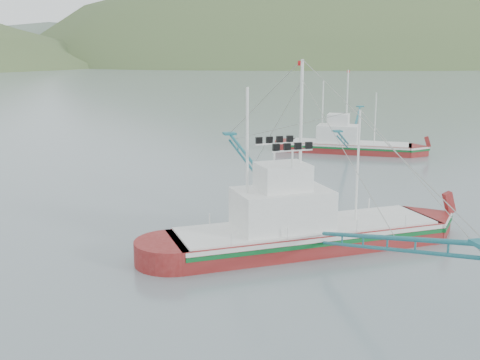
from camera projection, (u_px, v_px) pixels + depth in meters
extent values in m
plane|color=slate|center=(264.00, 253.00, 36.12)|extent=(1200.00, 1200.00, 0.00)
cube|color=maroon|center=(307.00, 244.00, 37.07)|extent=(17.10, 5.92, 2.24)
cube|color=silver|center=(307.00, 229.00, 36.87)|extent=(16.78, 5.98, 0.25)
cube|color=#0C5A25|center=(307.00, 233.00, 36.93)|extent=(16.78, 6.00, 0.25)
cube|color=silver|center=(307.00, 226.00, 36.82)|extent=(16.25, 5.63, 0.13)
cube|color=silver|center=(282.00, 209.00, 36.03)|extent=(5.88, 4.05, 2.46)
cube|color=silver|center=(283.00, 177.00, 35.59)|extent=(3.11, 2.71, 1.57)
cylinder|color=white|center=(301.00, 146.00, 35.56)|extent=(0.18, 0.18, 10.07)
cylinder|color=white|center=(247.00, 162.00, 34.65)|extent=(0.16, 0.16, 8.56)
cylinder|color=white|center=(358.00, 167.00, 37.14)|extent=(0.13, 0.13, 7.05)
cube|color=maroon|center=(349.00, 151.00, 70.34)|extent=(14.00, 10.25, 1.87)
cube|color=silver|center=(350.00, 144.00, 70.17)|extent=(13.80, 10.17, 0.21)
cube|color=#0C5A25|center=(349.00, 146.00, 70.22)|extent=(13.80, 10.19, 0.21)
cube|color=silver|center=(350.00, 143.00, 70.13)|extent=(13.30, 9.74, 0.11)
cube|color=silver|center=(338.00, 134.00, 70.29)|extent=(5.54, 4.93, 2.06)
cube|color=silver|center=(338.00, 119.00, 69.92)|extent=(3.13, 2.99, 1.31)
cylinder|color=white|center=(347.00, 107.00, 69.35)|extent=(0.15, 0.15, 8.41)
cylinder|color=white|center=(323.00, 112.00, 70.24)|extent=(0.13, 0.13, 7.15)
cylinder|color=white|center=(375.00, 119.00, 68.75)|extent=(0.11, 0.11, 5.89)
ellipsoid|color=#44592E|center=(395.00, 62.00, 500.39)|extent=(684.00, 432.00, 306.00)
ellipsoid|color=slate|center=(129.00, 60.00, 573.36)|extent=(960.00, 400.00, 240.00)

